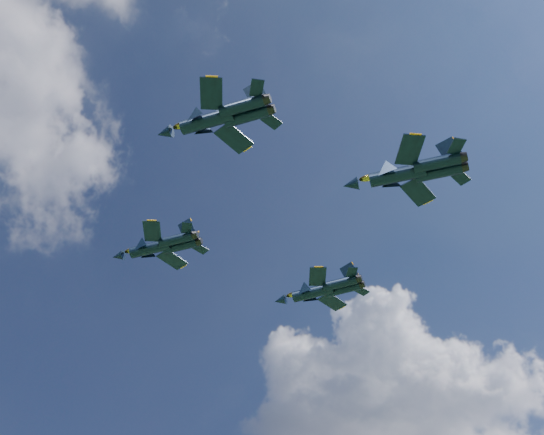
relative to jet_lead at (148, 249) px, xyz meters
The scene contains 4 objects.
jet_lead is the anchor object (origin of this frame).
jet_left 26.87m from the jet_lead, 108.01° to the right, with size 11.04×14.66×3.59m.
jet_right 25.21m from the jet_lead, 19.58° to the right, with size 10.92×14.79×3.57m.
jet_slot 36.63m from the jet_lead, 65.67° to the right, with size 12.44×15.72×3.91m.
Camera 1 is at (-39.23, -42.09, 3.13)m, focal length 45.00 mm.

